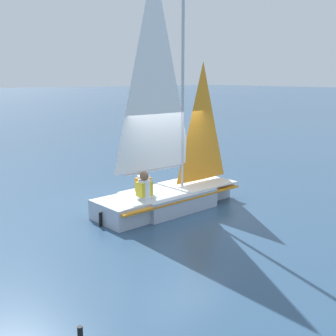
# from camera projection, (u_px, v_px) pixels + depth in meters

# --- Properties ---
(ground_plane) EXTENTS (260.00, 260.00, 0.00)m
(ground_plane) POSITION_uv_depth(u_px,v_px,m) (168.00, 208.00, 11.10)
(ground_plane) COLOR #2D4C6B
(sailboat_main) EXTENTS (4.16, 1.64, 6.15)m
(sailboat_main) POSITION_uv_depth(u_px,v_px,m) (167.00, 178.00, 10.91)
(sailboat_main) COLOR #B2BCCC
(sailboat_main) RESTS_ON ground_plane
(sailor_helm) EXTENTS (0.35, 0.31, 1.16)m
(sailor_helm) POSITION_uv_depth(u_px,v_px,m) (143.00, 189.00, 10.64)
(sailor_helm) COLOR black
(sailor_helm) RESTS_ON ground_plane
(sailor_crew) EXTENTS (0.35, 0.31, 1.16)m
(sailor_crew) POSITION_uv_depth(u_px,v_px,m) (144.00, 193.00, 10.22)
(sailor_crew) COLOR black
(sailor_crew) RESTS_ON ground_plane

